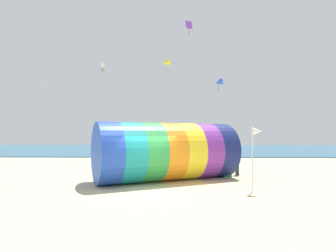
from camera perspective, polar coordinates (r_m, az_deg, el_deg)
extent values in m
plane|color=#CCBA8C|center=(12.86, -3.92, -13.33)|extent=(120.00, 120.00, 0.00)
cube|color=#236084|center=(49.84, 0.13, -4.97)|extent=(120.00, 40.00, 0.10)
cylinder|color=blue|center=(13.81, -13.15, -5.75)|extent=(2.43, 3.40, 3.23)
cylinder|color=teal|center=(14.07, -8.63, -5.72)|extent=(2.43, 3.40, 3.23)
cylinder|color=green|center=(14.43, -4.30, -5.65)|extent=(2.43, 3.40, 3.23)
cylinder|color=orange|center=(14.85, -0.20, -5.55)|extent=(2.43, 3.40, 3.23)
cylinder|color=yellow|center=(15.35, 3.65, -5.44)|extent=(2.43, 3.40, 3.23)
cylinder|color=purple|center=(15.92, 7.24, -5.31)|extent=(2.43, 3.40, 3.23)
cylinder|color=navy|center=(16.54, 10.57, -5.17)|extent=(2.43, 3.40, 3.23)
cylinder|color=black|center=(16.88, 12.20, -5.10)|extent=(1.36, 2.69, 2.97)
cylinder|color=#383D56|center=(17.40, 14.84, -9.01)|extent=(0.24, 0.24, 0.79)
cube|color=yellow|center=(17.33, 14.82, -6.74)|extent=(0.42, 0.36, 0.59)
sphere|color=beige|center=(17.31, 14.81, -5.35)|extent=(0.21, 0.21, 0.21)
cube|color=purple|center=(22.06, 4.57, 21.11)|extent=(0.56, 0.41, 0.70)
cylinder|color=#4C1E6B|center=(21.87, 4.57, 19.90)|extent=(0.03, 0.03, 0.73)
cone|color=yellow|center=(30.02, -0.45, 13.53)|extent=(1.18, 1.01, 1.00)
cylinder|color=olive|center=(29.86, -0.45, 12.40)|extent=(0.03, 0.03, 0.82)
cube|color=white|center=(26.50, -14.03, 12.68)|extent=(0.36, 0.36, 0.32)
cube|color=gray|center=(26.39, -14.04, 11.68)|extent=(0.36, 0.36, 0.32)
cylinder|color=black|center=(26.44, -14.04, 12.18)|extent=(0.02, 0.02, 0.85)
cone|color=blue|center=(29.06, 10.92, 9.30)|extent=(1.12, 0.98, 0.94)
cylinder|color=navy|center=(28.95, 10.93, 8.14)|extent=(0.03, 0.03, 0.79)
cylinder|color=#726651|center=(26.94, -8.61, -6.52)|extent=(0.24, 0.24, 0.87)
cube|color=red|center=(26.89, -8.60, -4.91)|extent=(0.31, 0.41, 0.65)
sphere|color=tan|center=(26.87, -8.60, -3.93)|extent=(0.23, 0.23, 0.23)
cylinder|color=silver|center=(12.47, 17.91, -6.88)|extent=(0.05, 0.05, 2.89)
cone|color=white|center=(12.49, 18.82, -1.07)|extent=(0.45, 0.36, 0.36)
cube|color=#268C4C|center=(16.62, 12.66, -10.11)|extent=(0.59, 0.46, 0.36)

